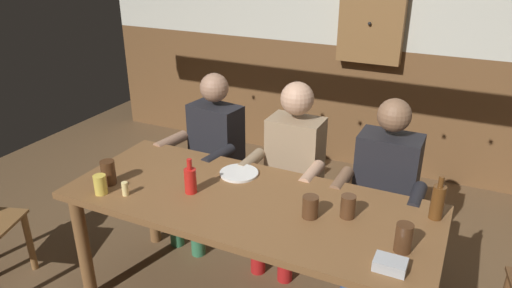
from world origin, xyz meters
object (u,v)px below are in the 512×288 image
object	(u,v)px
person_0	(210,152)
pint_glass_3	(310,207)
pint_glass_4	(348,206)
condiment_caddy	(390,265)
bottle_0	(190,180)
bottle_1	(438,201)
plate_0	(239,173)
person_2	(384,186)
pint_glass_2	(404,238)
pint_glass_0	(108,172)
pint_glass_1	(100,185)
dining_table	(248,215)
wall_dart_cabinet	(371,22)
person_1	(291,167)
table_candle	(125,189)

from	to	relation	value
person_0	pint_glass_3	xyz separation A→B (m)	(1.00, -0.66, 0.16)
pint_glass_4	condiment_caddy	bearing A→B (deg)	-49.49
condiment_caddy	bottle_0	bearing A→B (deg)	170.31
bottle_1	pint_glass_4	distance (m)	0.45
plate_0	bottle_1	size ratio (longest dim) A/B	0.98
person_2	pint_glass_2	distance (m)	0.81
bottle_0	pint_glass_4	xyz separation A→B (m)	(0.86, 0.13, -0.02)
person_0	pint_glass_0	size ratio (longest dim) A/B	8.51
bottle_1	pint_glass_2	xyz separation A→B (m)	(-0.10, -0.36, -0.03)
plate_0	person_0	bearing A→B (deg)	138.55
bottle_0	pint_glass_0	size ratio (longest dim) A/B	1.43
plate_0	pint_glass_3	distance (m)	0.61
pint_glass_1	bottle_0	bearing A→B (deg)	27.21
pint_glass_0	bottle_1	bearing A→B (deg)	14.00
dining_table	pint_glass_0	xyz separation A→B (m)	(-0.81, -0.19, 0.18)
bottle_0	pint_glass_4	distance (m)	0.88
wall_dart_cabinet	pint_glass_3	bearing A→B (deg)	-83.37
bottle_1	wall_dart_cabinet	xyz separation A→B (m)	(-0.84, 1.94, 0.54)
condiment_caddy	pint_glass_2	size ratio (longest dim) A/B	0.98
pint_glass_0	pint_glass_2	bearing A→B (deg)	2.82
person_2	pint_glass_1	distance (m)	1.69
wall_dart_cabinet	bottle_0	bearing A→B (deg)	-100.88
condiment_caddy	pint_glass_0	distance (m)	1.63
person_0	bottle_1	world-z (taller)	person_0
condiment_caddy	bottle_0	size ratio (longest dim) A/B	0.67
pint_glass_1	wall_dart_cabinet	size ratio (longest dim) A/B	0.16
dining_table	pint_glass_3	distance (m)	0.40
pint_glass_4	wall_dart_cabinet	size ratio (longest dim) A/B	0.17
person_1	table_candle	xyz separation A→B (m)	(-0.63, -0.90, 0.13)
condiment_caddy	pint_glass_1	bearing A→B (deg)	-178.77
condiment_caddy	pint_glass_4	bearing A→B (deg)	130.51
person_2	pint_glass_4	size ratio (longest dim) A/B	10.05
pint_glass_2	person_2	bearing A→B (deg)	106.79
bottle_1	pint_glass_4	size ratio (longest dim) A/B	1.96
person_1	pint_glass_1	xyz separation A→B (m)	(-0.77, -0.94, 0.15)
pint_glass_2	person_0	bearing A→B (deg)	153.18
condiment_caddy	wall_dart_cabinet	size ratio (longest dim) A/B	0.20
person_1	pint_glass_3	xyz separation A→B (m)	(0.37, -0.66, 0.15)
bottle_1	pint_glass_0	bearing A→B (deg)	-166.00
bottle_0	pint_glass_0	xyz separation A→B (m)	(-0.48, -0.12, -0.01)
dining_table	pint_glass_3	xyz separation A→B (m)	(0.37, -0.02, 0.16)
plate_0	bottle_1	xyz separation A→B (m)	(1.13, 0.01, 0.09)
person_0	pint_glass_3	distance (m)	1.21
dining_table	pint_glass_1	bearing A→B (deg)	-158.63
pint_glass_1	pint_glass_3	size ratio (longest dim) A/B	0.96
dining_table	table_candle	world-z (taller)	table_candle
person_1	bottle_1	bearing A→B (deg)	157.83
bottle_0	pint_glass_0	world-z (taller)	bottle_0
table_candle	pint_glass_4	distance (m)	1.22
condiment_caddy	pint_glass_3	xyz separation A→B (m)	(-0.46, 0.25, 0.03)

